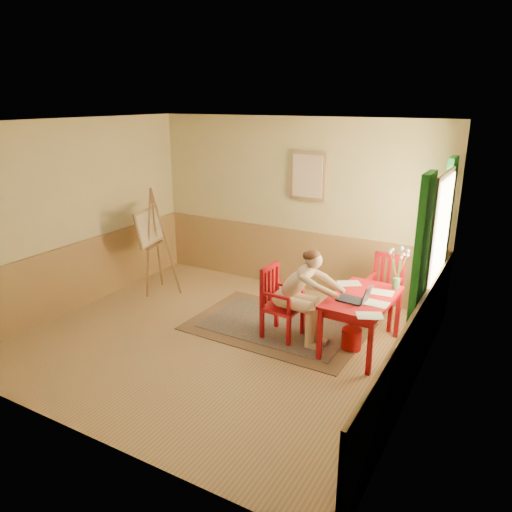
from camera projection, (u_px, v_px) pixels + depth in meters
The scene contains 14 objects.
room at pixel (217, 238), 6.05m from camera, with size 5.04×4.54×2.84m.
wainscot at pixel (249, 285), 6.99m from camera, with size 5.00×4.50×1.00m.
window at pixel (435, 248), 5.85m from camera, with size 0.12×2.01×2.20m.
wall_portrait at pixel (308, 176), 7.60m from camera, with size 0.60×0.05×0.76m.
rug at pixel (277, 326), 6.83m from camera, with size 2.43×1.65×0.02m.
table at pixel (362, 303), 6.06m from camera, with size 0.77×1.23×0.72m.
chair_left at pixel (279, 302), 6.42m from camera, with size 0.48×0.46×0.99m.
chair_back at pixel (384, 290), 6.84m from camera, with size 0.46×0.48×0.98m.
figure at pixel (301, 291), 6.20m from camera, with size 0.96×0.42×1.29m.
laptop at pixel (356, 298), 5.85m from camera, with size 0.40×0.26×0.24m.
papers at pixel (369, 298), 5.97m from camera, with size 0.90×1.18×0.00m.
vase at pixel (398, 270), 6.19m from camera, with size 0.26×0.27×0.56m.
wastebasket at pixel (351, 339), 6.19m from camera, with size 0.25×0.25×0.27m, color #AF0F12.
easel at pixel (151, 231), 7.80m from camera, with size 0.65×0.78×1.74m.
Camera 1 is at (3.29, -4.83, 3.06)m, focal length 34.10 mm.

